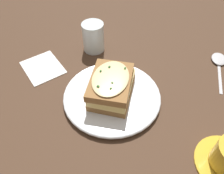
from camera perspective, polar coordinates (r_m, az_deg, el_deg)
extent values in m
plane|color=#473021|center=(0.56, -3.62, -3.18)|extent=(2.40, 2.40, 0.00)
cylinder|color=white|center=(0.56, 0.00, -2.44)|extent=(0.23, 0.23, 0.02)
torus|color=white|center=(0.56, 0.00, -2.24)|extent=(0.25, 0.25, 0.01)
cube|color=olive|center=(0.55, 0.00, -1.29)|extent=(0.15, 0.16, 0.02)
cube|color=#E0C16B|center=(0.53, 0.00, 0.08)|extent=(0.15, 0.16, 0.02)
cube|color=olive|center=(0.52, -0.36, 1.42)|extent=(0.15, 0.16, 0.02)
ellipsoid|color=beige|center=(0.51, -0.37, 2.42)|extent=(0.14, 0.15, 0.01)
cube|color=#2D6028|center=(0.52, -2.98, 4.23)|extent=(0.01, 0.01, 0.00)
cube|color=#2D6028|center=(0.53, -0.69, 5.32)|extent=(0.01, 0.01, 0.00)
cube|color=#2D6028|center=(0.48, -0.75, -0.62)|extent=(0.00, 0.00, 0.00)
cube|color=#2D6028|center=(0.53, 3.44, 5.00)|extent=(0.01, 0.01, 0.00)
cube|color=#2D6028|center=(0.48, -3.65, 0.22)|extent=(0.01, 0.01, 0.00)
cube|color=#2D6028|center=(0.49, 0.07, 1.13)|extent=(0.01, 0.00, 0.00)
cylinder|color=silver|center=(0.69, -4.89, 12.87)|extent=(0.07, 0.07, 0.09)
cube|color=silver|center=(0.68, 26.38, 1.93)|extent=(0.07, 0.10, 0.00)
ellipsoid|color=silver|center=(0.74, 26.14, 6.61)|extent=(0.07, 0.07, 0.01)
cube|color=white|center=(0.67, -17.64, 4.97)|extent=(0.14, 0.12, 0.00)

